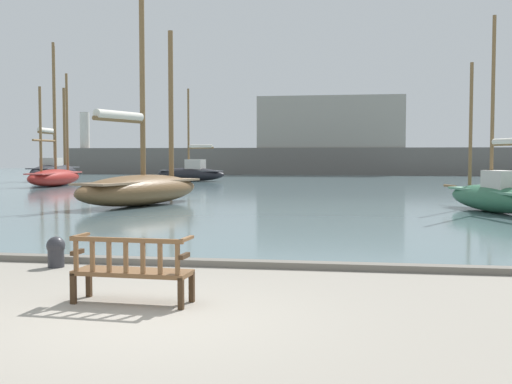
{
  "coord_description": "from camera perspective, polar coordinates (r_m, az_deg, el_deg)",
  "views": [
    {
      "loc": [
        2.59,
        -7.42,
        2.01
      ],
      "look_at": [
        -0.22,
        10.0,
        1.0
      ],
      "focal_mm": 45.0,
      "sensor_mm": 36.0,
      "label": 1
    }
  ],
  "objects": [
    {
      "name": "far_breakwater",
      "position": [
        64.48,
        6.63,
        3.71
      ],
      "size": [
        56.05,
        2.4,
        7.92
      ],
      "color": "#66605B",
      "rests_on": "ground"
    },
    {
      "name": "sailboat_distant_harbor",
      "position": [
        23.3,
        20.36,
        -0.15
      ],
      "size": [
        2.9,
        6.38,
        6.67
      ],
      "color": "#2D6647",
      "rests_on": "harbor_water"
    },
    {
      "name": "quay_edge_kerb",
      "position": [
        11.73,
        -3.77,
        -6.3
      ],
      "size": [
        40.0,
        0.3,
        0.12
      ],
      "primitive_type": "cube",
      "color": "slate",
      "rests_on": "ground"
    },
    {
      "name": "sailboat_mid_port",
      "position": [
        48.58,
        -5.82,
        1.78
      ],
      "size": [
        5.92,
        3.02,
        6.94
      ],
      "color": "black",
      "rests_on": "harbor_water"
    },
    {
      "name": "park_bench",
      "position": [
        8.89,
        -11.0,
        -6.75
      ],
      "size": [
        1.63,
        0.61,
        0.92
      ],
      "color": "#3D2A19",
      "rests_on": "ground"
    },
    {
      "name": "mooring_bollard",
      "position": [
        12.1,
        -17.36,
        -5.01
      ],
      "size": [
        0.33,
        0.33,
        0.55
      ],
      "color": "#2D2D33",
      "rests_on": "ground"
    },
    {
      "name": "sailboat_outer_starboard",
      "position": [
        51.63,
        -17.5,
        1.94
      ],
      "size": [
        3.15,
        8.38,
        10.56
      ],
      "color": "black",
      "rests_on": "harbor_water"
    },
    {
      "name": "sailboat_far_port",
      "position": [
        25.17,
        -10.21,
        0.62
      ],
      "size": [
        4.05,
        7.37,
        9.33
      ],
      "color": "brown",
      "rests_on": "harbor_water"
    },
    {
      "name": "ground_plane",
      "position": [
        8.11,
        -9.98,
        -11.11
      ],
      "size": [
        160.0,
        160.0,
        0.0
      ],
      "primitive_type": "plane",
      "color": "gray"
    },
    {
      "name": "harbor_water",
      "position": [
        51.52,
        6.28,
        1.06
      ],
      "size": [
        100.0,
        80.0,
        0.08
      ],
      "primitive_type": "cube",
      "color": "slate",
      "rests_on": "ground"
    },
    {
      "name": "sailboat_nearest_port",
      "position": [
        42.17,
        -17.46,
        1.47
      ],
      "size": [
        1.65,
        6.18,
        8.74
      ],
      "color": "maroon",
      "rests_on": "harbor_water"
    }
  ]
}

